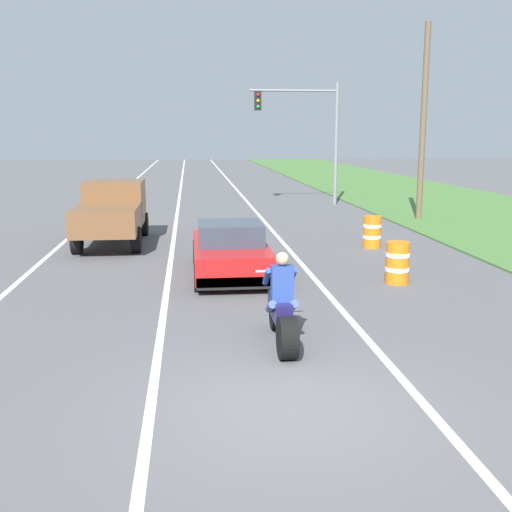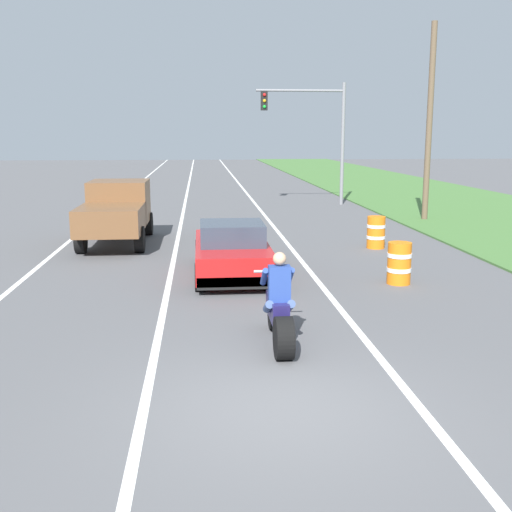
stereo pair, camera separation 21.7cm
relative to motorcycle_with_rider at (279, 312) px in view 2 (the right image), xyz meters
The scene contains 12 objects.
ground_plane 2.47m from the motorcycle_with_rider, 96.29° to the right, with size 160.00×160.00×0.00m, color #565659.
lane_stripe_left_solid 18.52m from the motorcycle_with_rider, 107.81° to the left, with size 0.14×120.00×0.01m, color white.
lane_stripe_right_solid 17.70m from the motorcycle_with_rider, 85.01° to the left, with size 0.14×120.00×0.01m, color white.
lane_stripe_centre_dashed 17.75m from the motorcycle_with_rider, 96.68° to the left, with size 0.14×120.00×0.01m, color white.
grass_verge_right 21.14m from the motorcycle_with_rider, 56.51° to the left, with size 10.00×120.00×0.06m, color #477538.
motorcycle_with_rider is the anchor object (origin of this frame).
sports_car_red 5.45m from the motorcycle_with_rider, 95.36° to the left, with size 1.84×4.30×1.37m.
pickup_truck_left_lane_brown 11.14m from the motorcycle_with_rider, 111.00° to the left, with size 2.02×4.80×1.98m.
traffic_light_mast_near 21.78m from the motorcycle_with_rider, 77.90° to the left, with size 4.43×0.34×6.00m.
utility_pole_roadside 17.21m from the motorcycle_with_rider, 61.85° to the left, with size 0.24×0.24×7.85m, color brown.
construction_barrel_nearest 5.40m from the motorcycle_with_rider, 50.79° to the left, with size 0.58×0.58×1.00m.
construction_barrel_mid 9.79m from the motorcycle_with_rider, 64.73° to the left, with size 0.58×0.58×1.00m.
Camera 2 is at (-1.02, -7.52, 3.52)m, focal length 43.58 mm.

